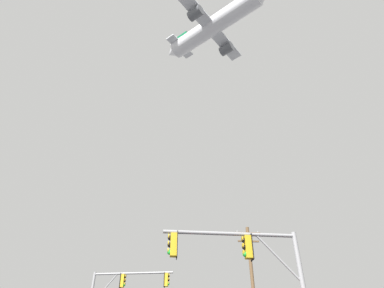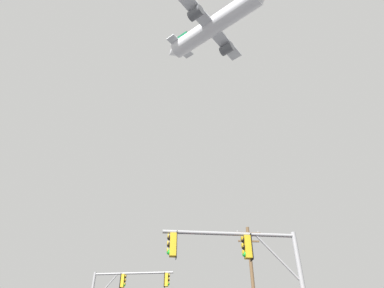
{
  "view_description": "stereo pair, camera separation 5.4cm",
  "coord_description": "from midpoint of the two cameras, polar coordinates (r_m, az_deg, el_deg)",
  "views": [
    {
      "loc": [
        -0.47,
        -6.78,
        1.33
      ],
      "look_at": [
        1.2,
        14.34,
        15.43
      ],
      "focal_mm": 29.64,
      "sensor_mm": 36.0,
      "label": 1
    },
    {
      "loc": [
        -0.42,
        -6.78,
        1.33
      ],
      "look_at": [
        1.2,
        14.34,
        15.43
      ],
      "focal_mm": 29.64,
      "sensor_mm": 36.0,
      "label": 2
    }
  ],
  "objects": [
    {
      "name": "signal_pole_near",
      "position": [
        13.57,
        10.62,
        -20.68
      ],
      "size": [
        5.61,
        0.54,
        5.64
      ],
      "color": "gray",
      "rests_on": "ground"
    },
    {
      "name": "airplane",
      "position": [
        57.94,
        4.05,
        20.47
      ],
      "size": [
        17.19,
        16.25,
        5.74
      ],
      "color": "white"
    }
  ]
}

